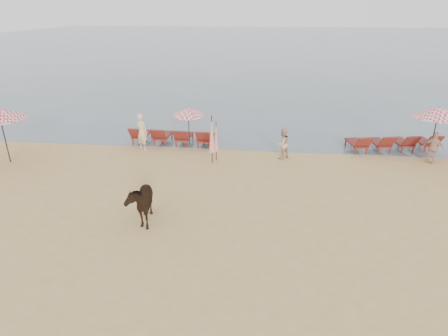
# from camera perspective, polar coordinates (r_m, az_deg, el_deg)

# --- Properties ---
(ground) EXTENTS (120.00, 120.00, 0.00)m
(ground) POSITION_cam_1_polar(r_m,az_deg,el_deg) (11.25, -2.99, -15.32)
(ground) COLOR tan
(ground) RESTS_ON ground
(sea) EXTENTS (160.00, 140.00, 0.06)m
(sea) POSITION_cam_1_polar(r_m,az_deg,el_deg) (88.95, 5.78, 18.62)
(sea) COLOR #51606B
(sea) RESTS_ON ground
(lounger_cluster_left) EXTENTS (4.52, 2.08, 0.70)m
(lounger_cluster_left) POSITION_cam_1_polar(r_m,az_deg,el_deg) (20.94, -7.88, 4.89)
(lounger_cluster_left) COLOR maroon
(lounger_cluster_left) RESTS_ON ground
(lounger_cluster_right) EXTENTS (4.70, 2.65, 0.70)m
(lounger_cluster_right) POSITION_cam_1_polar(r_m,az_deg,el_deg) (21.64, 24.33, 3.61)
(lounger_cluster_right) COLOR maroon
(lounger_cluster_right) RESTS_ON ground
(umbrella_open_left_b) EXTENTS (1.68, 1.72, 2.15)m
(umbrella_open_left_b) POSITION_cam_1_polar(r_m,az_deg,el_deg) (20.49, -5.47, 8.59)
(umbrella_open_left_b) COLOR black
(umbrella_open_left_b) RESTS_ON ground
(umbrella_open_right) EXTENTS (2.24, 2.24, 2.74)m
(umbrella_open_right) POSITION_cam_1_polar(r_m,az_deg,el_deg) (20.54, 29.92, 7.39)
(umbrella_open_right) COLOR black
(umbrella_open_right) RESTS_ON ground
(umbrella_closed_left) EXTENTS (0.24, 0.24, 1.97)m
(umbrella_closed_left) POSITION_cam_1_polar(r_m,az_deg,el_deg) (18.29, -1.20, 4.78)
(umbrella_closed_left) COLOR black
(umbrella_closed_left) RESTS_ON ground
(umbrella_closed_right) EXTENTS (0.29, 0.29, 2.38)m
(umbrella_closed_right) POSITION_cam_1_polar(r_m,az_deg,el_deg) (17.83, -1.87, 5.13)
(umbrella_closed_right) COLOR black
(umbrella_closed_right) RESTS_ON ground
(cow) EXTENTS (1.28, 2.03, 1.58)m
(cow) POSITION_cam_1_polar(r_m,az_deg,el_deg) (13.43, -12.65, -4.93)
(cow) COLOR black
(cow) RESTS_ON ground
(beachgoer_left) EXTENTS (0.86, 0.78, 1.98)m
(beachgoer_left) POSITION_cam_1_polar(r_m,az_deg,el_deg) (20.24, -12.40, 5.41)
(beachgoer_left) COLOR #E0B38C
(beachgoer_left) RESTS_ON ground
(beachgoer_right_a) EXTENTS (0.97, 0.95, 1.57)m
(beachgoer_right_a) POSITION_cam_1_polar(r_m,az_deg,el_deg) (18.86, 8.89, 3.70)
(beachgoer_right_a) COLOR tan
(beachgoer_right_a) RESTS_ON ground
(beachgoer_right_b) EXTENTS (0.97, 0.85, 1.58)m
(beachgoer_right_b) POSITION_cam_1_polar(r_m,az_deg,el_deg) (20.65, 29.30, 2.67)
(beachgoer_right_b) COLOR tan
(beachgoer_right_b) RESTS_ON ground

